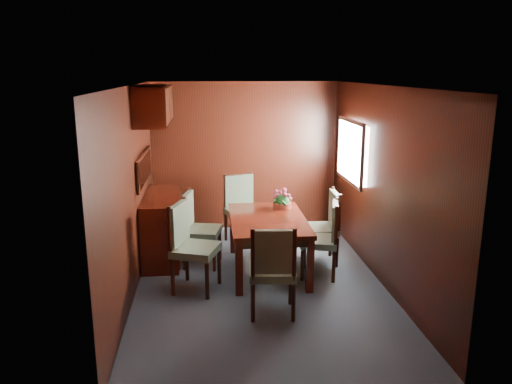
{
  "coord_description": "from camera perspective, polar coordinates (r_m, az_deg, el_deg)",
  "views": [
    {
      "loc": [
        -0.62,
        -5.75,
        2.58
      ],
      "look_at": [
        0.0,
        0.44,
        1.05
      ],
      "focal_mm": 35.0,
      "sensor_mm": 36.0,
      "label": 1
    }
  ],
  "objects": [
    {
      "name": "sideboard",
      "position": [
        7.1,
        -10.57,
        -3.87
      ],
      "size": [
        0.48,
        1.4,
        0.9
      ],
      "primitive_type": "cube",
      "color": "black",
      "rests_on": "ground"
    },
    {
      "name": "chair_left_far",
      "position": [
        6.72,
        -6.85,
        -3.73
      ],
      "size": [
        0.55,
        0.57,
        1.01
      ],
      "rotation": [
        0.0,
        0.0,
        -1.78
      ],
      "color": "black",
      "rests_on": "ground"
    },
    {
      "name": "ground",
      "position": [
        6.33,
        0.4,
        -10.23
      ],
      "size": [
        4.5,
        4.5,
        0.0
      ],
      "primitive_type": "plane",
      "color": "#36404A",
      "rests_on": "ground"
    },
    {
      "name": "chair_right_near",
      "position": [
        6.38,
        7.93,
        -4.86
      ],
      "size": [
        0.56,
        0.57,
        0.99
      ],
      "rotation": [
        0.0,
        0.0,
        1.31
      ],
      "color": "black",
      "rests_on": "ground"
    },
    {
      "name": "chair_left_near",
      "position": [
        5.98,
        -7.65,
        -5.62
      ],
      "size": [
        0.64,
        0.65,
        1.08
      ],
      "rotation": [
        0.0,
        0.0,
        -1.92
      ],
      "color": "black",
      "rests_on": "ground"
    },
    {
      "name": "room_shell",
      "position": [
        6.17,
        -0.87,
        4.98
      ],
      "size": [
        3.06,
        4.52,
        2.41
      ],
      "color": "black",
      "rests_on": "ground"
    },
    {
      "name": "chair_head",
      "position": [
        5.29,
        1.95,
        -8.49
      ],
      "size": [
        0.53,
        0.51,
        1.03
      ],
      "rotation": [
        0.0,
        0.0,
        -0.09
      ],
      "color": "black",
      "rests_on": "ground"
    },
    {
      "name": "chair_foot",
      "position": [
        7.59,
        -1.65,
        -1.46
      ],
      "size": [
        0.61,
        0.6,
        1.04
      ],
      "rotation": [
        0.0,
        0.0,
        3.44
      ],
      "color": "black",
      "rests_on": "ground"
    },
    {
      "name": "flower_centerpiece",
      "position": [
        6.86,
        3.04,
        -0.79
      ],
      "size": [
        0.27,
        0.27,
        0.27
      ],
      "color": "#B24C36",
      "rests_on": "dining_table"
    },
    {
      "name": "dining_table",
      "position": [
        6.46,
        1.36,
        -3.84
      ],
      "size": [
        0.97,
        1.54,
        0.72
      ],
      "rotation": [
        0.0,
        0.0,
        -0.01
      ],
      "color": "black",
      "rests_on": "ground"
    },
    {
      "name": "chair_right_far",
      "position": [
        6.84,
        7.97,
        -3.5
      ],
      "size": [
        0.47,
        0.49,
        1.01
      ],
      "rotation": [
        0.0,
        0.0,
        1.54
      ],
      "color": "black",
      "rests_on": "ground"
    }
  ]
}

